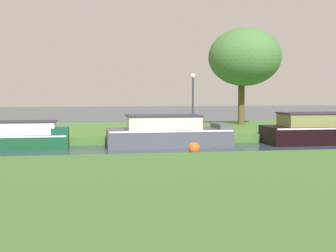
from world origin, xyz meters
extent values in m
plane|color=#2A3B48|center=(0.00, 0.00, 0.00)|extent=(120.00, 120.00, 0.00)
cube|color=#477430|center=(0.00, 7.00, 0.20)|extent=(72.00, 10.00, 0.40)
cube|color=#3D672E|center=(0.00, -9.00, 0.20)|extent=(72.00, 10.00, 0.40)
cube|color=white|center=(-6.55, 1.20, 0.87)|extent=(3.89, 1.07, 0.51)
cube|color=#312B38|center=(-6.55, 1.20, 1.16)|extent=(3.99, 1.13, 0.06)
cube|color=#114A36|center=(-4.40, 1.20, 0.76)|extent=(0.69, 1.18, 0.27)
cube|color=black|center=(7.43, 1.20, 0.41)|extent=(5.14, 2.18, 0.82)
cube|color=white|center=(7.43, 1.20, 0.78)|extent=(5.04, 2.21, 0.07)
cube|color=olive|center=(7.17, 1.20, 1.11)|extent=(3.05, 1.65, 0.58)
cube|color=#2F2533|center=(7.17, 1.20, 1.42)|extent=(3.15, 1.74, 0.06)
cube|color=#474A54|center=(0.28, 1.20, 0.39)|extent=(5.42, 2.07, 0.78)
cube|color=silver|center=(0.28, 1.20, 0.74)|extent=(5.31, 2.10, 0.07)
cube|color=beige|center=(0.06, 1.20, 1.05)|extent=(3.16, 1.58, 0.55)
cube|color=#282837|center=(0.06, 1.20, 1.36)|extent=(3.26, 1.66, 0.06)
cube|color=#4D514C|center=(2.70, 1.20, 0.88)|extent=(0.58, 1.74, 0.21)
cylinder|color=brown|center=(6.06, 8.59, 1.98)|extent=(0.41, 0.41, 3.15)
ellipsoid|color=#447438|center=(6.06, 8.04, 4.51)|extent=(4.37, 4.54, 3.48)
cylinder|color=#333338|center=(1.91, 3.63, 1.74)|extent=(0.10, 0.10, 2.69)
sphere|color=white|center=(1.91, 3.63, 3.21)|extent=(0.24, 0.24, 0.24)
cylinder|color=#523120|center=(7.09, 2.33, 0.81)|extent=(0.16, 0.16, 0.82)
sphere|color=#E55919|center=(0.82, -1.59, 0.23)|extent=(0.46, 0.46, 0.46)
camera|label=1|loc=(-3.05, -18.92, 2.39)|focal=49.49mm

